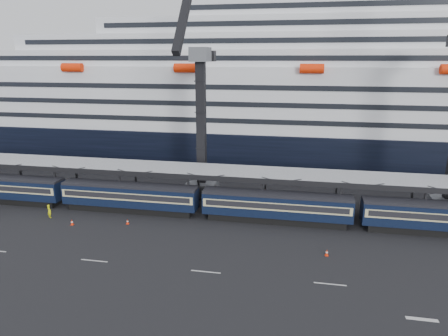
# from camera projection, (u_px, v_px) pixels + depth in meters

# --- Properties ---
(ground) EXTENTS (260.00, 260.00, 0.00)m
(ground) POSITION_uv_depth(u_px,v_px,m) (348.00, 265.00, 40.89)
(ground) COLOR black
(ground) RESTS_ON ground
(train) EXTENTS (133.05, 3.00, 4.05)m
(train) POSITION_uv_depth(u_px,v_px,m) (303.00, 207.00, 50.61)
(train) COLOR black
(train) RESTS_ON ground
(canopy) EXTENTS (130.00, 6.25, 5.53)m
(canopy) POSITION_uv_depth(u_px,v_px,m) (340.00, 178.00, 52.75)
(canopy) COLOR gray
(canopy) RESTS_ON ground
(cruise_ship) EXTENTS (214.09, 28.84, 34.00)m
(cruise_ship) POSITION_uv_depth(u_px,v_px,m) (323.00, 100.00, 81.35)
(cruise_ship) COLOR black
(cruise_ship) RESTS_ON ground
(crane_dark_near) EXTENTS (4.50, 17.75, 35.08)m
(crane_dark_near) POSITION_uv_depth(u_px,v_px,m) (201.00, 118.00, 58.93)
(crane_dark_near) COLOR #51545A
(crane_dark_near) RESTS_ON ground
(worker) EXTENTS (0.79, 0.69, 1.82)m
(worker) POSITION_uv_depth(u_px,v_px,m) (49.00, 211.00, 52.87)
(worker) COLOR #E7ED0C
(worker) RESTS_ON ground
(traffic_cone_b) EXTENTS (0.38, 0.38, 0.75)m
(traffic_cone_b) POSITION_uv_depth(u_px,v_px,m) (72.00, 222.00, 50.68)
(traffic_cone_b) COLOR #F82C07
(traffic_cone_b) RESTS_ON ground
(traffic_cone_c) EXTENTS (0.34, 0.34, 0.67)m
(traffic_cone_c) POSITION_uv_depth(u_px,v_px,m) (128.00, 222.00, 50.97)
(traffic_cone_c) COLOR #F82C07
(traffic_cone_c) RESTS_ON ground
(traffic_cone_d) EXTENTS (0.37, 0.37, 0.73)m
(traffic_cone_d) POSITION_uv_depth(u_px,v_px,m) (327.00, 253.00, 42.78)
(traffic_cone_d) COLOR #F82C07
(traffic_cone_d) RESTS_ON ground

